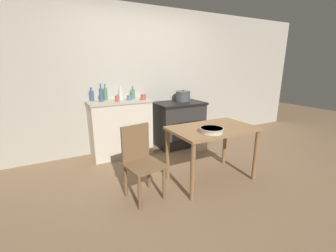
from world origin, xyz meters
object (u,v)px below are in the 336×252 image
Objects in this scene: bottle_mid_left at (121,94)px; cup_mid_right at (129,98)px; bottle_left at (106,94)px; bottle_far_left at (101,95)px; cup_center_right at (143,97)px; chair at (141,160)px; flour_sack at (200,142)px; mixing_bowl_large at (212,130)px; stove at (179,124)px; bottle_center_left at (133,94)px; bottle_center at (92,96)px; cup_right at (117,99)px; work_table at (212,135)px; stock_pot at (183,96)px.

bottle_mid_left reaches higher than cup_mid_right.
cup_mid_right is at bearing -30.05° from bottle_left.
cup_center_right is at bearing -13.91° from bottle_far_left.
bottle_mid_left reaches higher than chair.
cup_mid_right is (-1.15, 0.50, 0.84)m from flour_sack.
bottle_left reaches higher than mixing_bowl_large.
bottle_left reaches higher than flour_sack.
stove is 1.08m from bottle_center_left.
mixing_bowl_large is at bearing -59.97° from bottle_center.
bottle_left is (-1.50, 0.70, 0.90)m from flour_sack.
bottle_left reaches higher than stove.
cup_center_right is (0.67, -0.16, -0.06)m from bottle_far_left.
cup_mid_right is (0.11, -0.12, -0.05)m from bottle_mid_left.
stove is 9.37× the size of cup_right.
work_table is 1.78m from bottle_mid_left.
stove is at bearing -7.96° from bottle_center_left.
stock_pot is 1.01× the size of mixing_bowl_large.
work_table is at bearing -107.28° from stock_pot.
bottle_far_left is 1.19× the size of bottle_mid_left.
bottle_center_left is 0.69m from bottle_center.
bottle_far_left reaches higher than stock_pot.
stock_pot reaches higher than stove.
stove reaches higher than mixing_bowl_large.
chair is 2.98× the size of bottle_far_left.
bottle_mid_left is 2.48× the size of cup_right.
chair is 1.70m from bottle_center.
bottle_center is 2.28× the size of cup_right.
bottle_center_left is (-0.87, 0.12, 0.62)m from stove.
cup_right reaches higher than chair.
bottle_far_left is 3.64× the size of cup_mid_right.
stove is 1.49m from bottle_left.
stock_pot is 1.19× the size of bottle_mid_left.
bottle_left is (-0.83, 1.82, 0.28)m from mixing_bowl_large.
cup_center_right is (0.56, -0.30, -0.06)m from bottle_left.
stove is 3.35× the size of bottle_left.
bottle_far_left is at bearing 118.94° from mixing_bowl_large.
cup_right is at bearing 75.62° from chair.
bottle_center is 2.35× the size of cup_center_right.
bottle_center_left is at bearing 102.58° from mixing_bowl_large.
bottle_far_left is (-1.56, 0.02, 0.12)m from stock_pot.
bottle_center_left is at bearing 43.93° from cup_mid_right.
chair is 0.92m from mixing_bowl_large.
stock_pot is at bearing -3.24° from bottle_mid_left.
mixing_bowl_large is 3.60× the size of cup_mid_right.
flour_sack is 1.67m from bottle_mid_left.
bottle_center_left is at bearing 109.64° from work_table.
bottle_center_left is (-0.55, 1.53, 0.41)m from work_table.
work_table is 5.00× the size of bottle_center.
flour_sack is (0.51, 0.94, -0.48)m from work_table.
stock_pot is at bearing 35.20° from chair.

